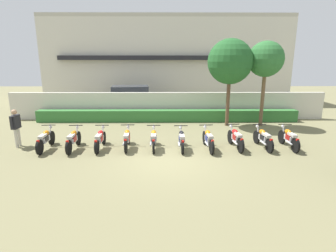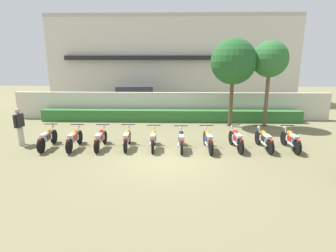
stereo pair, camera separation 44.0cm
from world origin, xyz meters
The scene contains 18 objects.
ground centered at (0.00, 0.00, 0.00)m, with size 60.00×60.00×0.00m, color olive.
building centered at (0.00, 16.10, 3.74)m, with size 21.29×6.50×7.48m.
compound_wall centered at (0.00, 7.32, 0.87)m, with size 20.23×0.30×1.74m, color beige.
hedge_row centered at (0.00, 6.62, 0.36)m, with size 16.18×0.70×0.72m, color #337033.
parked_car centered at (-2.62, 10.21, 0.94)m, with size 4.67×2.46×1.89m.
tree_near_inspector centered at (3.50, 5.48, 3.66)m, with size 2.52×2.52×4.93m.
tree_far_side centered at (5.50, 5.50, 3.77)m, with size 1.99×1.99×4.81m.
motorcycle_in_row_0 centered at (-5.25, 1.23, 0.46)m, with size 0.60×1.98×0.98m.
motorcycle_in_row_1 centered at (-4.06, 1.21, 0.45)m, with size 0.60×1.96×0.97m.
motorcycle_in_row_2 centered at (-2.94, 1.31, 0.44)m, with size 0.60×1.91×0.95m.
motorcycle_in_row_3 centered at (-1.78, 1.36, 0.45)m, with size 0.60×1.84×0.96m.
motorcycle_in_row_4 centered at (-0.62, 1.29, 0.45)m, with size 0.60×1.81×0.96m.
motorcycle_in_row_5 centered at (0.58, 1.23, 0.44)m, with size 0.60×1.84×0.95m.
motorcycle_in_row_6 centered at (1.73, 1.21, 0.45)m, with size 0.60×1.96×0.97m.
motorcycle_in_row_7 centered at (2.94, 1.34, 0.46)m, with size 0.60×1.90×0.98m.
motorcycle_in_row_8 centered at (4.15, 1.36, 0.45)m, with size 0.60×1.90×0.96m.
motorcycle_in_row_9 centered at (5.27, 1.34, 0.45)m, with size 0.60×1.89×0.97m.
inspector_person centered at (-6.67, 1.63, 1.00)m, with size 0.23×0.68×1.68m.
Camera 1 is at (-0.10, -9.65, 3.73)m, focal length 28.26 mm.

